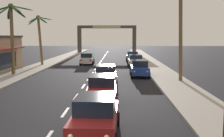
# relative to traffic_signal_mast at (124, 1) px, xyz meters

# --- Properties ---
(sidewalk_right) EXTENTS (3.20, 110.00, 0.14)m
(sidewalk_right) POSITION_rel_traffic_signal_mast_xyz_m (4.70, 19.52, -5.23)
(sidewalk_right) COLOR #9E998E
(sidewalk_right) RESTS_ON ground
(sidewalk_left) EXTENTS (3.20, 110.00, 0.14)m
(sidewalk_left) POSITION_rel_traffic_signal_mast_xyz_m (-10.90, 19.52, -5.23)
(sidewalk_left) COLOR #9E998E
(sidewalk_left) RESTS_ON ground
(lane_markings) EXTENTS (4.28, 86.07, 0.01)m
(lane_markings) POSITION_rel_traffic_signal_mast_xyz_m (-2.66, 18.63, -5.30)
(lane_markings) COLOR silver
(lane_markings) RESTS_ON ground
(traffic_signal_mast) EXTENTS (10.80, 0.41, 7.29)m
(traffic_signal_mast) POSITION_rel_traffic_signal_mast_xyz_m (0.00, 0.00, 0.00)
(traffic_signal_mast) COLOR #2D2D33
(traffic_signal_mast) RESTS_ON ground
(sedan_lead_at_stop_bar) EXTENTS (2.04, 4.49, 1.68)m
(sedan_lead_at_stop_bar) POSITION_rel_traffic_signal_mast_xyz_m (-1.13, 1.97, -4.45)
(sedan_lead_at_stop_bar) COLOR maroon
(sedan_lead_at_stop_bar) RESTS_ON ground
(sedan_third_in_queue) EXTENTS (2.05, 4.49, 1.68)m
(sedan_third_in_queue) POSITION_rel_traffic_signal_mast_xyz_m (-1.23, 8.16, -4.45)
(sedan_third_in_queue) COLOR red
(sedan_third_in_queue) RESTS_ON ground
(sedan_fifth_in_queue) EXTENTS (2.10, 4.51, 1.68)m
(sedan_fifth_in_queue) POSITION_rel_traffic_signal_mast_xyz_m (-1.29, 14.35, -4.45)
(sedan_fifth_in_queue) COLOR silver
(sedan_fifth_in_queue) RESTS_ON ground
(sedan_oncoming_far) EXTENTS (1.99, 4.47, 1.68)m
(sedan_oncoming_far) POSITION_rel_traffic_signal_mast_xyz_m (-4.84, 31.79, -4.45)
(sedan_oncoming_far) COLOR silver
(sedan_oncoming_far) RESTS_ON ground
(sedan_parked_nearest_kerb) EXTENTS (2.07, 4.50, 1.68)m
(sedan_parked_nearest_kerb) POSITION_rel_traffic_signal_mast_xyz_m (2.08, 28.00, -4.45)
(sedan_parked_nearest_kerb) COLOR silver
(sedan_parked_nearest_kerb) RESTS_ON ground
(sedan_parked_mid_kerb) EXTENTS (1.96, 4.46, 1.68)m
(sedan_parked_mid_kerb) POSITION_rel_traffic_signal_mast_xyz_m (2.00, 19.48, -4.45)
(sedan_parked_mid_kerb) COLOR navy
(sedan_parked_mid_kerb) RESTS_ON ground
(sedan_parked_far_kerb) EXTENTS (2.00, 4.47, 1.68)m
(sedan_parked_far_kerb) POSITION_rel_traffic_signal_mast_xyz_m (2.04, 35.49, -4.45)
(sedan_parked_far_kerb) COLOR navy
(sedan_parked_far_kerb) RESTS_ON ground
(palm_left_third) EXTENTS (5.05, 4.29, 7.55)m
(palm_left_third) POSITION_rel_traffic_signal_mast_xyz_m (-11.39, 19.92, 0.09)
(palm_left_third) COLOR brown
(palm_left_third) RESTS_ON ground
(palm_left_farthest) EXTENTS (3.56, 3.54, 7.08)m
(palm_left_farthest) POSITION_rel_traffic_signal_mast_xyz_m (-11.36, 29.97, -0.32)
(palm_left_farthest) COLOR brown
(palm_left_farthest) RESTS_ON ground
(palm_right_second) EXTENTS (4.43, 4.42, 10.02)m
(palm_right_second) POSITION_rel_traffic_signal_mast_xyz_m (5.29, 15.93, 1.92)
(palm_right_second) COLOR brown
(palm_right_second) RESTS_ON ground
(town_gateway_arch) EXTENTS (14.45, 0.90, 6.76)m
(town_gateway_arch) POSITION_rel_traffic_signal_mast_xyz_m (-3.10, 59.69, -0.94)
(town_gateway_arch) COLOR #423D38
(town_gateway_arch) RESTS_ON ground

